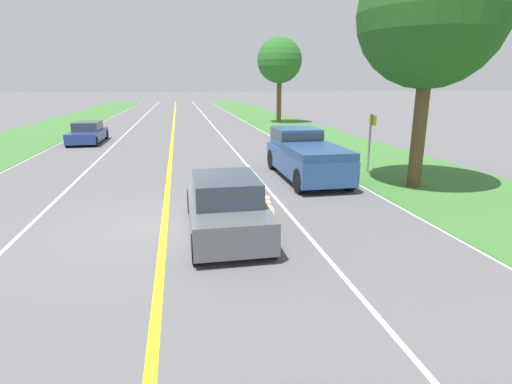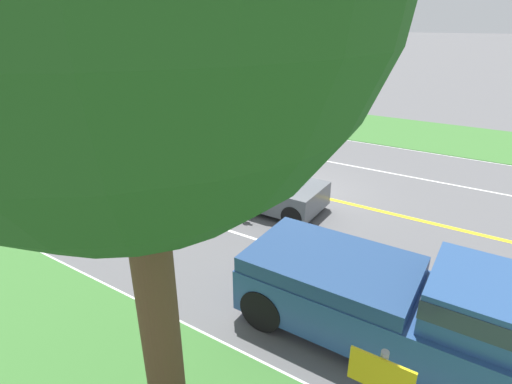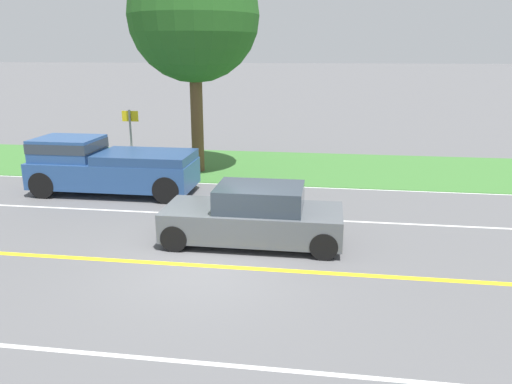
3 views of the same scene
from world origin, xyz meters
name	(u,v)px [view 2 (image 2 of 3)]	position (x,y,z in m)	size (l,w,h in m)	color
ground_plane	(299,192)	(0.00, 0.00, 0.00)	(400.00, 400.00, 0.00)	#5B5B5E
centre_divider_line	(299,192)	(0.00, 0.00, 0.00)	(0.18, 160.00, 0.01)	yellow
lane_edge_line_right	(145,306)	(7.00, 0.00, 0.00)	(0.14, 160.00, 0.01)	white
lane_edge_line_left	(366,143)	(-7.00, 0.00, 0.00)	(0.14, 160.00, 0.01)	white
lane_dash_same_dir	(242,235)	(3.50, 0.00, 0.00)	(0.10, 160.00, 0.01)	white
lane_dash_oncoming	(338,163)	(-3.50, 0.00, 0.00)	(0.10, 160.00, 0.01)	white
grass_verge_left	(384,129)	(-10.00, 0.00, 0.01)	(6.00, 160.00, 0.03)	#3D7533
ego_car	(254,183)	(1.55, -0.84, 0.67)	(1.81, 4.34, 1.46)	#51565B
dog	(237,203)	(2.70, -0.70, 0.48)	(0.24, 1.19, 0.78)	#D1B784
pickup_truck	(406,304)	(5.34, 4.66, 0.94)	(2.03, 5.34, 1.84)	#284C84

